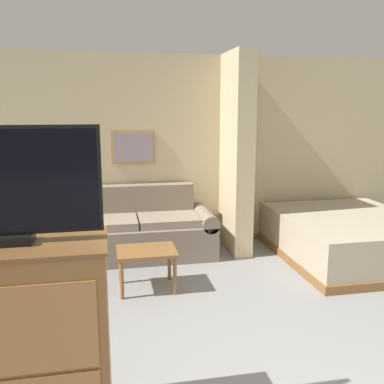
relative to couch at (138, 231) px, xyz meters
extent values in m
cube|color=#CCB78E|center=(0.75, 0.48, 0.98)|extent=(7.44, 0.12, 2.60)
cube|color=#70644E|center=(0.75, 0.41, -0.29)|extent=(7.44, 0.02, 0.06)
cube|color=tan|center=(0.00, 0.40, 1.05)|extent=(0.58, 0.02, 0.45)
cube|color=gray|center=(0.00, 0.39, 1.05)|extent=(0.51, 0.01, 0.38)
cube|color=#CCB78E|center=(1.32, 0.01, 0.98)|extent=(0.24, 0.81, 2.60)
cube|color=gray|center=(0.00, -0.04, -0.11)|extent=(1.56, 0.84, 0.43)
cube|color=gray|center=(0.00, 0.28, 0.34)|extent=(1.56, 0.20, 0.45)
cube|color=gray|center=(-0.88, -0.04, -0.11)|extent=(0.20, 0.84, 0.43)
cylinder|color=gray|center=(-0.88, -0.04, 0.16)|extent=(0.22, 0.84, 0.22)
cube|color=gray|center=(0.88, -0.04, -0.11)|extent=(0.20, 0.84, 0.43)
cylinder|color=gray|center=(0.88, -0.04, 0.16)|extent=(0.22, 0.84, 0.22)
cube|color=gray|center=(-0.39, -0.09, 0.16)|extent=(0.76, 0.60, 0.10)
cube|color=gray|center=(0.39, -0.09, 0.16)|extent=(0.76, 0.60, 0.10)
cube|color=brown|center=(0.02, -1.08, 0.10)|extent=(0.62, 0.48, 0.04)
cylinder|color=brown|center=(-0.25, -1.28, -0.12)|extent=(0.04, 0.04, 0.40)
cylinder|color=brown|center=(0.29, -1.28, -0.12)|extent=(0.04, 0.04, 0.40)
cylinder|color=brown|center=(-0.25, -0.88, -0.12)|extent=(0.04, 0.04, 0.40)
cylinder|color=brown|center=(0.29, -0.88, -0.12)|extent=(0.04, 0.04, 0.40)
cube|color=brown|center=(-1.19, -0.04, 0.22)|extent=(0.46, 0.46, 0.04)
cylinder|color=brown|center=(-1.39, -0.24, -0.06)|extent=(0.04, 0.04, 0.52)
cylinder|color=brown|center=(-0.99, -0.24, -0.06)|extent=(0.04, 0.04, 0.52)
cylinder|color=brown|center=(-1.39, 0.16, -0.06)|extent=(0.04, 0.04, 0.52)
cylinder|color=brown|center=(-0.99, 0.16, -0.06)|extent=(0.04, 0.04, 0.52)
cylinder|color=tan|center=(-1.19, -0.04, 0.31)|extent=(0.16, 0.16, 0.15)
cylinder|color=tan|center=(-1.19, -0.04, 0.42)|extent=(0.02, 0.02, 0.05)
cone|color=white|center=(-1.19, -0.04, 0.57)|extent=(0.34, 0.34, 0.25)
cube|color=brown|center=(-0.87, -3.07, 0.27)|extent=(0.98, 0.50, 1.18)
cube|color=brown|center=(-0.87, -3.07, 0.87)|extent=(1.01, 0.52, 0.02)
cube|color=#946133|center=(-0.87, -3.32, 0.50)|extent=(0.88, 0.01, 0.47)
cube|color=black|center=(-0.87, -3.07, 0.90)|extent=(0.24, 0.16, 0.05)
cube|color=black|center=(-0.87, -3.07, 1.21)|extent=(0.98, 0.04, 0.57)
cube|color=black|center=(-0.87, -3.09, 1.21)|extent=(0.94, 0.01, 0.53)
cube|color=brown|center=(2.64, -0.64, -0.27)|extent=(1.71, 1.99, 0.10)
cube|color=tan|center=(2.64, -0.64, 0.00)|extent=(1.67, 1.95, 0.45)
cube|color=white|center=(2.64, 0.12, 0.18)|extent=(1.55, 0.36, 0.10)
camera|label=1|loc=(-0.35, -5.37, 1.58)|focal=40.00mm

